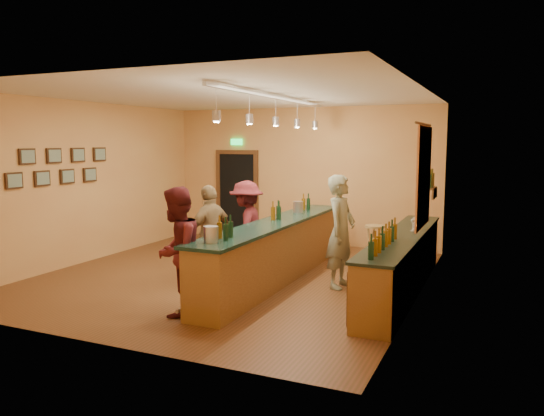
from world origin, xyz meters
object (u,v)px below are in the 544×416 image
at_px(back_counter, 402,263).
at_px(bar_stool, 375,233).
at_px(customer_a, 177,251).
at_px(customer_b, 211,234).
at_px(tasting_bar, 276,247).
at_px(bartender, 341,232).
at_px(customer_c, 246,228).

distance_m(back_counter, bar_stool, 1.91).
relative_size(customer_a, customer_b, 1.06).
xyz_separation_m(tasting_bar, bar_stool, (1.29, 1.90, 0.04)).
bearing_deg(bar_stool, bartender, -94.99).
distance_m(customer_b, bar_stool, 3.33).
bearing_deg(bartender, bar_stool, -0.00).
distance_m(back_counter, customer_a, 3.59).
height_order(bartender, bar_stool, bartender).
xyz_separation_m(back_counter, bar_stool, (-0.84, 1.71, 0.16)).
bearing_deg(customer_c, tasting_bar, 57.78).
relative_size(back_counter, customer_b, 2.70).
distance_m(back_counter, customer_c, 2.85).
relative_size(bartender, customer_a, 1.04).
distance_m(back_counter, customer_b, 3.19).
relative_size(back_counter, customer_a, 2.54).
distance_m(customer_a, customer_c, 2.47).
xyz_separation_m(back_counter, customer_b, (-3.09, -0.73, 0.36)).
distance_m(tasting_bar, customer_b, 1.13).
bearing_deg(tasting_bar, bartender, 4.64).
bearing_deg(customer_a, customer_c, 173.81).
xyz_separation_m(bartender, customer_b, (-2.09, -0.64, -0.09)).
bearing_deg(back_counter, bar_stool, 116.00).
bearing_deg(tasting_bar, customer_c, 157.93).
xyz_separation_m(bartender, customer_a, (-1.68, -2.27, -0.04)).
height_order(bartender, customer_a, bartender).
height_order(customer_b, bar_stool, customer_b).
xyz_separation_m(bartender, customer_c, (-1.83, 0.19, -0.08)).
height_order(customer_a, customer_b, customer_a).
relative_size(bartender, customer_c, 1.09).
bearing_deg(back_counter, customer_a, -138.54).
bearing_deg(bartender, customer_a, 148.51).
bearing_deg(bar_stool, customer_c, -141.02).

